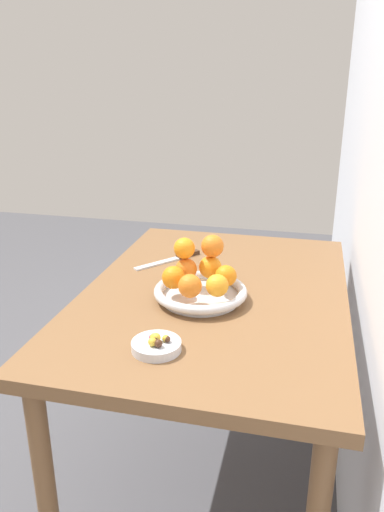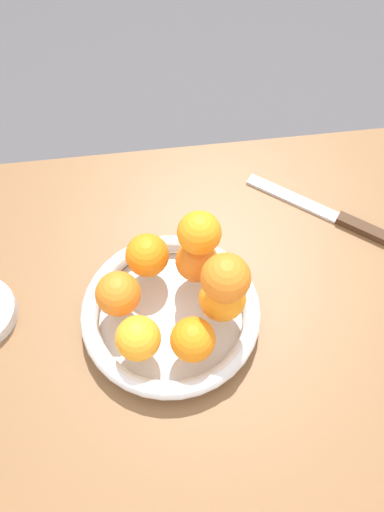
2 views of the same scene
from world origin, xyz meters
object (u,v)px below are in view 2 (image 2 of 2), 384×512
orange_1 (193,339)px  orange_3 (197,261)px  orange_0 (138,338)px  knife (329,214)px  dining_table (219,352)px  orange_7 (225,278)px  orange_4 (147,255)px  fruit_bowl (171,312)px  orange_2 (219,298)px  orange_5 (118,294)px  orange_6 (199,233)px

orange_1 → orange_3: (-0.02, -0.12, 0.00)m
orange_0 → knife: bearing=-147.4°
dining_table → orange_7: bearing=-82.1°
orange_3 → orange_4: orange_4 is taller
orange_7 → fruit_bowl: bearing=-14.5°
orange_3 → knife: 0.27m
fruit_bowl → orange_2: (-0.07, 0.01, 0.05)m
orange_3 → orange_5: 0.12m
orange_1 → fruit_bowl: bearing=-70.5°
orange_4 → orange_7: 0.15m
orange_4 → orange_6: orange_6 is taller
orange_6 → orange_3: bearing=57.6°
orange_5 → knife: 0.39m
fruit_bowl → knife: (-0.29, -0.16, -0.02)m
fruit_bowl → orange_5: 0.09m
knife → orange_1: bearing=40.5°
orange_0 → orange_3: 0.14m
orange_0 → knife: 0.40m
orange_1 → orange_5: 0.12m
orange_3 → orange_2: bearing=109.2°
dining_table → orange_4: (0.10, -0.10, 0.16)m
orange_3 → orange_4: bearing=-14.8°
dining_table → orange_2: bearing=-75.4°
orange_3 → dining_table: bearing=108.3°
orange_7 → orange_0: bearing=17.7°
orange_2 → orange_4: 0.13m
fruit_bowl → orange_3: (-0.05, -0.05, 0.05)m
orange_6 → orange_4: bearing=-9.8°
orange_7 → knife: orange_7 is taller
orange_2 → knife: 0.29m
dining_table → orange_6: bearing=-75.1°
orange_3 → orange_5: (0.12, 0.04, 0.00)m
orange_2 → orange_4: bearing=-42.1°
fruit_bowl → orange_7: orange_7 is taller
orange_0 → orange_2: 0.12m
orange_0 → orange_4: 0.13m
orange_1 → orange_0: bearing=-8.7°
orange_4 → orange_5: 0.07m
fruit_bowl → knife: fruit_bowl is taller
orange_3 → orange_7: orange_7 is taller
orange_3 → orange_0: bearing=49.5°
orange_1 → orange_7: bearing=-133.8°
dining_table → orange_6: size_ratio=17.94×
fruit_bowl → orange_3: 0.09m
orange_3 → knife: (-0.24, -0.11, -0.07)m
orange_4 → orange_5: (0.05, 0.06, -0.00)m
orange_1 → orange_3: bearing=-100.1°
orange_1 → orange_2: size_ratio=0.92×
orange_0 → orange_1: size_ratio=1.01×
orange_4 → orange_0: bearing=79.9°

